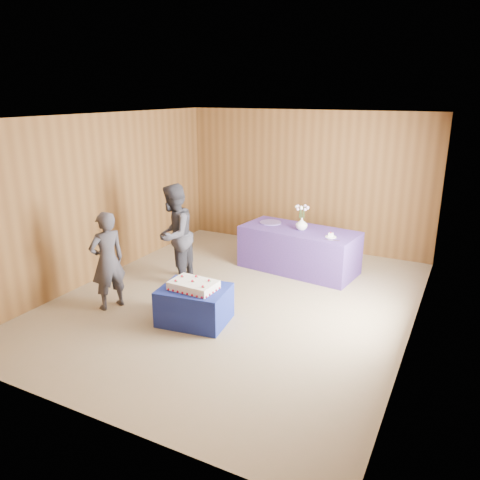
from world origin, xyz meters
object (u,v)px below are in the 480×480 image
Objects in this scene: serving_table at (299,250)px; cake_table at (194,305)px; guest_right at (174,235)px; vase at (302,224)px; guest_left at (107,261)px; sheet_cake at (193,285)px.

cake_table is at bearing -96.15° from serving_table.
guest_right reaches higher than cake_table.
cake_table is at bearing -104.02° from vase.
serving_table reaches higher than cake_table.
serving_table is 9.47× the size of vase.
vase is at bearing 120.39° from guest_right.
guest_left is at bearing 179.41° from cake_table.
guest_right is at bearing -174.79° from guest_left.
guest_left is (-1.36, -0.13, 0.16)m from sheet_cake.
vase is 3.30m from guest_left.
cake_table is 2.57m from serving_table.
vase is (0.04, -0.01, 0.48)m from serving_table.
serving_table is 2.60m from sheet_cake.
sheet_cake is at bearing -95.64° from serving_table.
cake_table is 0.55× the size of guest_right.
serving_table is at bearing 69.13° from cake_table.
guest_right is at bearing -130.42° from serving_table.
guest_right is (-1.64, -1.46, -0.03)m from vase.
vase is 0.15× the size of guest_left.
guest_right is (-1.60, -1.47, 0.45)m from serving_table.
guest_right reaches higher than serving_table.
serving_table reaches higher than sheet_cake.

